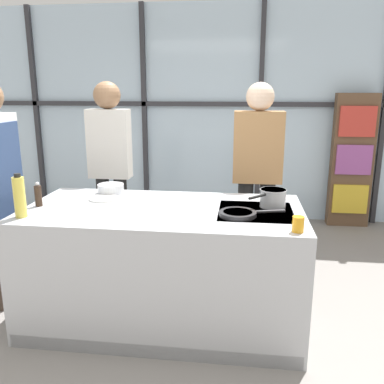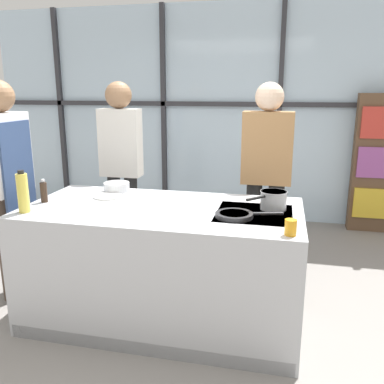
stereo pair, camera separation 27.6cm
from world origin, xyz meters
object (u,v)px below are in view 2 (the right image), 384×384
(spectator_center_left, at_px, (266,169))
(pepper_grinder, at_px, (44,192))
(spectator_far_left, at_px, (121,160))
(frying_pan, at_px, (236,215))
(white_plate, at_px, (108,196))
(chef, at_px, (8,177))
(mixing_bowl, at_px, (117,187))
(oil_bottle, at_px, (23,193))
(saucepan, at_px, (273,200))
(juice_glass_near, at_px, (291,227))

(spectator_center_left, distance_m, pepper_grinder, 1.91)
(spectator_far_left, bearing_deg, frying_pan, 139.46)
(frying_pan, relative_size, pepper_grinder, 2.48)
(spectator_far_left, distance_m, white_plate, 0.81)
(chef, xyz_separation_m, mixing_bowl, (0.83, 0.28, -0.10))
(chef, bearing_deg, pepper_grinder, 68.98)
(chef, distance_m, oil_bottle, 0.60)
(white_plate, bearing_deg, saucepan, -2.30)
(spectator_center_left, bearing_deg, oil_bottle, 38.45)
(frying_pan, relative_size, oil_bottle, 1.51)
(saucepan, distance_m, white_plate, 1.30)
(white_plate, relative_size, mixing_bowl, 1.07)
(frying_pan, height_order, oil_bottle, oil_bottle)
(spectator_far_left, height_order, frying_pan, spectator_far_left)
(saucepan, bearing_deg, frying_pan, -134.21)
(chef, relative_size, spectator_center_left, 1.01)
(oil_bottle, distance_m, juice_glass_near, 1.81)
(saucepan, relative_size, oil_bottle, 0.99)
(saucepan, height_order, mixing_bowl, saucepan)
(juice_glass_near, bearing_deg, chef, 167.58)
(spectator_far_left, bearing_deg, white_plate, 104.13)
(juice_glass_near, bearing_deg, pepper_grinder, 169.67)
(white_plate, xyz_separation_m, pepper_grinder, (-0.41, -0.24, 0.08))
(spectator_far_left, distance_m, saucepan, 1.70)
(saucepan, height_order, juice_glass_near, saucepan)
(chef, relative_size, white_plate, 7.82)
(frying_pan, bearing_deg, pepper_grinder, 177.78)
(juice_glass_near, bearing_deg, frying_pan, 142.28)
(white_plate, bearing_deg, spectator_center_left, 32.61)
(pepper_grinder, bearing_deg, saucepan, 6.32)
(frying_pan, height_order, white_plate, frying_pan)
(oil_bottle, bearing_deg, saucepan, 14.92)
(chef, relative_size, saucepan, 6.12)
(pepper_grinder, bearing_deg, spectator_far_left, 77.99)
(spectator_far_left, bearing_deg, juice_glass_near, 140.06)
(spectator_far_left, height_order, spectator_center_left, spectator_far_left)
(mixing_bowl, distance_m, pepper_grinder, 0.60)
(frying_pan, xyz_separation_m, oil_bottle, (-1.45, -0.21, 0.12))
(chef, height_order, pepper_grinder, chef)
(spectator_center_left, bearing_deg, frying_pan, 82.00)
(chef, relative_size, juice_glass_near, 18.75)
(chef, height_order, juice_glass_near, chef)
(saucepan, relative_size, juice_glass_near, 3.06)
(pepper_grinder, bearing_deg, chef, 158.98)
(spectator_center_left, height_order, oil_bottle, spectator_center_left)
(white_plate, relative_size, oil_bottle, 0.77)
(spectator_center_left, xyz_separation_m, pepper_grinder, (-1.62, -1.01, -0.05))
(mixing_bowl, relative_size, pepper_grinder, 1.18)
(spectator_far_left, relative_size, frying_pan, 3.99)
(oil_bottle, relative_size, pepper_grinder, 1.64)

